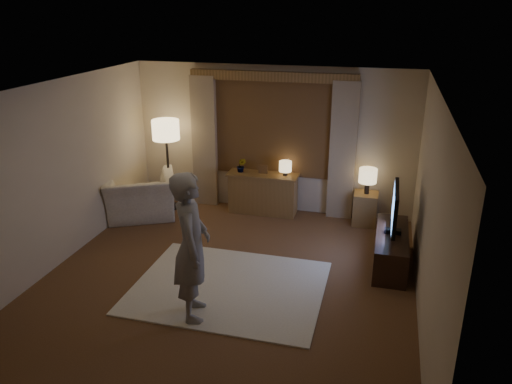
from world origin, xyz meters
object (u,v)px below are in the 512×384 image
(tv_stand, at_px, (391,249))
(person, at_px, (192,247))
(side_table, at_px, (365,209))
(armchair, at_px, (140,196))
(sideboard, at_px, (263,194))

(tv_stand, distance_m, person, 3.05)
(side_table, height_order, person, person)
(side_table, bearing_deg, armchair, -169.71)
(person, bearing_deg, armchair, 19.95)
(side_table, distance_m, tv_stand, 1.43)
(sideboard, xyz_separation_m, side_table, (1.82, -0.05, -0.07))
(sideboard, relative_size, tv_stand, 0.86)
(sideboard, bearing_deg, armchair, -159.82)
(tv_stand, relative_size, person, 0.77)
(sideboard, bearing_deg, tv_stand, -31.93)
(armchair, bearing_deg, tv_stand, 144.09)
(side_table, bearing_deg, person, -119.27)
(armchair, distance_m, person, 3.32)
(armchair, bearing_deg, side_table, 163.09)
(armchair, height_order, side_table, armchair)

